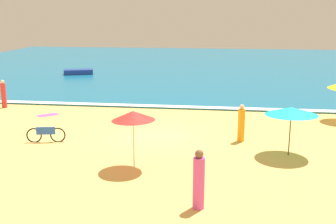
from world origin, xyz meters
The scene contains 11 objects.
ground_plane centered at (0.00, 0.00, 0.00)m, with size 60.00×60.00×0.00m, color #EDBC60.
ocean_water centered at (0.00, 28.00, 0.05)m, with size 60.00×44.00×0.10m, color #146B93.
wave_breaker_foam centered at (0.00, 6.30, 0.10)m, with size 57.00×0.70×0.01m, color white.
beach_umbrella_4 centered at (5.98, -1.96, 1.94)m, with size 2.93×2.93×2.14m.
beach_umbrella_5 centered at (-0.26, -4.34, 2.11)m, with size 2.19×2.18×2.32m.
parked_bicycle centered at (-5.08, -1.61, 0.38)m, with size 1.80×0.41×0.76m.
beachgoer_0 centered at (2.46, -7.48, 0.91)m, with size 0.37×0.37×1.92m.
beachgoer_1 centered at (-10.75, 4.97, 0.86)m, with size 0.44×0.44×1.79m.
beachgoer_4 centered at (4.01, -0.25, 0.84)m, with size 0.36×0.36×1.78m.
beach_towel_1 centered at (-7.18, 3.43, 0.01)m, with size 1.29×1.25×0.01m.
small_boat_0 centered at (-10.82, 19.13, 0.33)m, with size 2.97×2.02×0.46m.
Camera 1 is at (3.14, -19.52, 5.98)m, focal length 44.75 mm.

